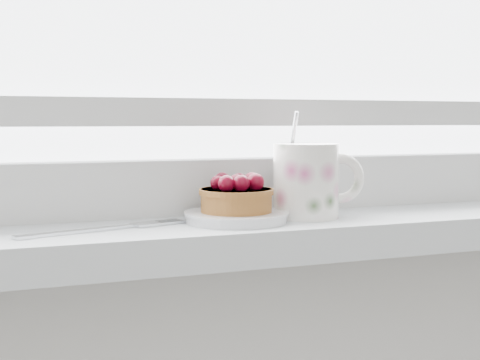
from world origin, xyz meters
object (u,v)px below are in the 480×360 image
saucer (236,217)px  raspberry_tart (237,195)px  fork (104,229)px  floral_mug (308,179)px

saucer → raspberry_tart: size_ratio=1.41×
raspberry_tart → fork: bearing=-178.3°
saucer → raspberry_tart: raspberry_tart is taller
saucer → fork: bearing=-178.2°
floral_mug → fork: (-0.25, -0.01, -0.05)m
floral_mug → saucer: bearing=-178.2°
saucer → floral_mug: floral_mug is taller
floral_mug → fork: floral_mug is taller
fork → saucer: bearing=1.8°
saucer → fork: size_ratio=0.63×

